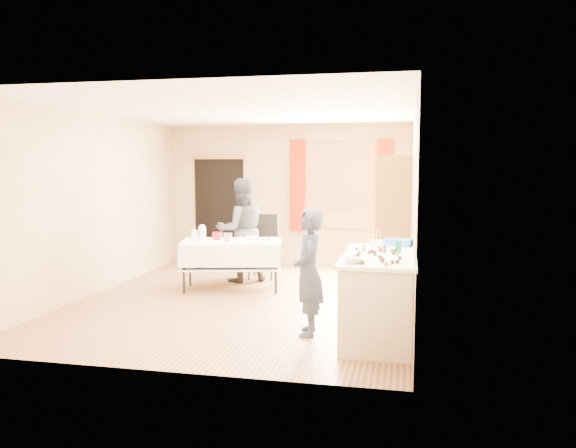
% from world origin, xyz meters
% --- Properties ---
extents(floor, '(4.50, 5.50, 0.02)m').
position_xyz_m(floor, '(0.00, 0.00, -0.01)').
color(floor, '#9E7047').
rests_on(floor, ground).
extents(ceiling, '(4.50, 5.50, 0.02)m').
position_xyz_m(ceiling, '(0.00, 0.00, 2.61)').
color(ceiling, white).
rests_on(ceiling, floor).
extents(wall_back, '(4.50, 0.02, 2.60)m').
position_xyz_m(wall_back, '(0.00, 2.76, 1.30)').
color(wall_back, tan).
rests_on(wall_back, floor).
extents(wall_front, '(4.50, 0.02, 2.60)m').
position_xyz_m(wall_front, '(0.00, -2.76, 1.30)').
color(wall_front, tan).
rests_on(wall_front, floor).
extents(wall_left, '(0.02, 5.50, 2.60)m').
position_xyz_m(wall_left, '(-2.26, 0.00, 1.30)').
color(wall_left, tan).
rests_on(wall_left, floor).
extents(wall_right, '(0.02, 5.50, 2.60)m').
position_xyz_m(wall_right, '(2.26, 0.00, 1.30)').
color(wall_right, tan).
rests_on(wall_right, floor).
extents(window_frame, '(1.32, 0.06, 1.52)m').
position_xyz_m(window_frame, '(1.00, 2.72, 1.50)').
color(window_frame, olive).
rests_on(window_frame, wall_back).
extents(window_pane, '(1.20, 0.02, 1.40)m').
position_xyz_m(window_pane, '(1.00, 2.71, 1.50)').
color(window_pane, white).
rests_on(window_pane, wall_back).
extents(curtain_left, '(0.28, 0.06, 1.65)m').
position_xyz_m(curtain_left, '(0.22, 2.67, 1.50)').
color(curtain_left, '#9E1D00').
rests_on(curtain_left, wall_back).
extents(curtain_right, '(0.28, 0.06, 1.65)m').
position_xyz_m(curtain_right, '(1.78, 2.67, 1.50)').
color(curtain_right, '#9E1D00').
rests_on(curtain_right, wall_back).
extents(doorway, '(0.95, 0.04, 2.00)m').
position_xyz_m(doorway, '(-1.30, 2.73, 1.00)').
color(doorway, black).
rests_on(doorway, floor).
extents(door_lintel, '(1.05, 0.06, 0.08)m').
position_xyz_m(door_lintel, '(-1.30, 2.70, 2.02)').
color(door_lintel, olive).
rests_on(door_lintel, wall_back).
extents(cabinet, '(0.50, 0.60, 2.00)m').
position_xyz_m(cabinet, '(1.99, 0.97, 1.00)').
color(cabinet, brown).
rests_on(cabinet, floor).
extents(counter, '(0.77, 1.63, 0.91)m').
position_xyz_m(counter, '(1.89, -1.30, 0.45)').
color(counter, beige).
rests_on(counter, floor).
extents(party_table, '(1.63, 1.09, 0.75)m').
position_xyz_m(party_table, '(-0.39, 0.60, 0.45)').
color(party_table, black).
rests_on(party_table, floor).
extents(chair, '(0.44, 0.44, 1.05)m').
position_xyz_m(chair, '(-0.15, 1.56, 0.31)').
color(chair, black).
rests_on(chair, floor).
extents(girl, '(0.61, 0.49, 1.40)m').
position_xyz_m(girl, '(1.13, -1.36, 0.70)').
color(girl, '#262F44').
rests_on(girl, floor).
extents(woman, '(1.36, 1.34, 1.66)m').
position_xyz_m(woman, '(-0.42, 1.24, 0.83)').
color(woman, black).
rests_on(woman, floor).
extents(soda_can, '(0.08, 0.08, 0.12)m').
position_xyz_m(soda_can, '(2.08, -1.11, 0.97)').
color(soda_can, '#0A8540').
rests_on(soda_can, counter).
extents(mixing_bowl, '(0.32, 0.32, 0.05)m').
position_xyz_m(mixing_bowl, '(1.66, -1.88, 0.94)').
color(mixing_bowl, white).
rests_on(mixing_bowl, counter).
extents(foam_block, '(0.15, 0.11, 0.08)m').
position_xyz_m(foam_block, '(1.83, -0.74, 0.95)').
color(foam_block, white).
rests_on(foam_block, counter).
extents(blue_basket, '(0.34, 0.27, 0.08)m').
position_xyz_m(blue_basket, '(2.08, -0.58, 0.95)').
color(blue_basket, '#2580D2').
rests_on(blue_basket, counter).
extents(pitcher, '(0.12, 0.12, 0.22)m').
position_xyz_m(pitcher, '(-0.77, 0.42, 0.86)').
color(pitcher, silver).
rests_on(pitcher, party_table).
extents(cup_red, '(0.16, 0.16, 0.12)m').
position_xyz_m(cup_red, '(-0.61, 0.59, 0.81)').
color(cup_red, red).
rests_on(cup_red, party_table).
extents(cup_rainbow, '(0.24, 0.24, 0.12)m').
position_xyz_m(cup_rainbow, '(-0.39, 0.46, 0.81)').
color(cup_rainbow, red).
rests_on(cup_rainbow, party_table).
extents(small_bowl, '(0.25, 0.25, 0.05)m').
position_xyz_m(small_bowl, '(-0.12, 0.75, 0.78)').
color(small_bowl, white).
rests_on(small_bowl, party_table).
extents(pastry_tray, '(0.33, 0.28, 0.02)m').
position_xyz_m(pastry_tray, '(0.10, 0.62, 0.76)').
color(pastry_tray, white).
rests_on(pastry_tray, party_table).
extents(bottle, '(0.13, 0.13, 0.19)m').
position_xyz_m(bottle, '(-0.99, 0.67, 0.84)').
color(bottle, white).
rests_on(bottle, party_table).
extents(cake_balls, '(0.52, 1.16, 0.04)m').
position_xyz_m(cake_balls, '(1.88, -1.41, 0.93)').
color(cake_balls, '#3F2314').
rests_on(cake_balls, counter).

